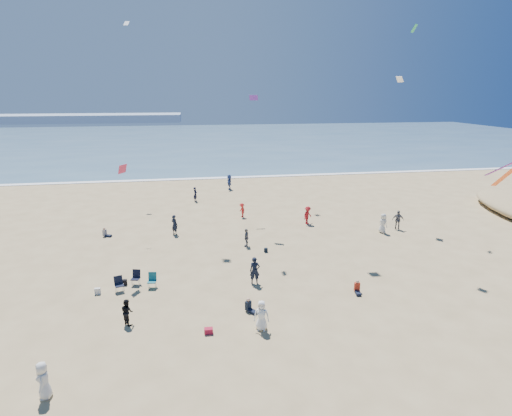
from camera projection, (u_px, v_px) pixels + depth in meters
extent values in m
plane|color=tan|center=(239.00, 408.00, 16.10)|extent=(220.00, 220.00, 0.00)
cube|color=#476B84|center=(195.00, 140.00, 106.10)|extent=(220.00, 100.00, 0.06)
cube|color=white|center=(202.00, 178.00, 58.72)|extent=(220.00, 1.20, 0.08)
cube|color=#7A8EA8|center=(48.00, 119.00, 167.34)|extent=(110.00, 20.00, 3.20)
imported|color=slate|center=(246.00, 238.00, 32.78)|extent=(0.68, 0.98, 1.54)
imported|color=navy|center=(229.00, 182.00, 52.13)|extent=(0.74, 1.85, 1.94)
imported|color=slate|center=(398.00, 220.00, 36.89)|extent=(1.13, 0.86, 1.79)
imported|color=white|center=(261.00, 315.00, 21.20)|extent=(0.92, 0.71, 1.69)
imported|color=black|center=(127.00, 312.00, 21.76)|extent=(0.88, 0.91, 1.47)
imported|color=black|center=(174.00, 225.00, 35.53)|extent=(0.78, 0.76, 1.81)
imported|color=black|center=(255.00, 271.00, 26.30)|extent=(0.71, 0.49, 1.86)
imported|color=silver|center=(43.00, 380.00, 16.45)|extent=(0.63, 0.87, 1.67)
imported|color=silver|center=(383.00, 223.00, 35.94)|extent=(0.80, 1.01, 1.79)
imported|color=#A7171D|center=(308.00, 215.00, 38.40)|extent=(1.27, 1.23, 1.74)
imported|color=red|center=(242.00, 210.00, 40.54)|extent=(0.79, 1.05, 1.45)
imported|color=black|center=(195.00, 194.00, 46.36)|extent=(0.59, 0.72, 1.69)
cube|color=silver|center=(98.00, 291.00, 25.14)|extent=(0.35, 0.20, 0.40)
cube|color=black|center=(125.00, 282.00, 26.32)|extent=(0.30, 0.22, 0.38)
cube|color=maroon|center=(209.00, 331.00, 21.04)|extent=(0.45, 0.30, 0.30)
cube|color=black|center=(266.00, 250.00, 31.75)|extent=(0.28, 0.18, 0.34)
cube|color=silver|center=(127.00, 23.00, 45.58)|extent=(0.69, 0.69, 0.51)
cube|color=#28B55F|center=(414.00, 28.00, 28.96)|extent=(0.58, 0.56, 0.55)
cube|color=#5F269E|center=(254.00, 98.00, 35.80)|extent=(0.78, 0.49, 0.47)
cube|color=white|center=(400.00, 79.00, 37.09)|extent=(0.78, 0.79, 0.53)
cube|color=#C32645|center=(123.00, 169.00, 26.70)|extent=(0.55, 0.74, 0.60)
cube|color=#F9551A|center=(504.00, 177.00, 28.16)|extent=(0.35, 2.64, 1.87)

